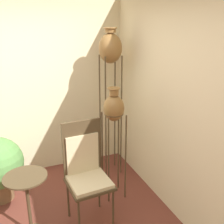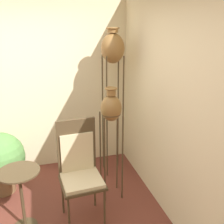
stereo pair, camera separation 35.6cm
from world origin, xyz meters
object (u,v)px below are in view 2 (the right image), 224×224
at_px(vase_stand_medium, 111,111).
at_px(side_table, 21,187).
at_px(vase_stand_tall, 113,52).
at_px(chair, 80,166).

height_order(vase_stand_medium, side_table, vase_stand_medium).
xyz_separation_m(vase_stand_tall, side_table, (-1.32, -0.91, -1.33)).
bearing_deg(vase_stand_medium, chair, -148.38).
distance_m(vase_stand_medium, side_table, 1.35).
xyz_separation_m(vase_stand_tall, vase_stand_medium, (-0.19, -0.60, -0.65)).
bearing_deg(chair, vase_stand_tall, 49.52).
distance_m(vase_stand_tall, chair, 1.62).
bearing_deg(side_table, chair, 2.87).
height_order(vase_stand_medium, chair, vase_stand_medium).
bearing_deg(vase_stand_tall, side_table, -145.20).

